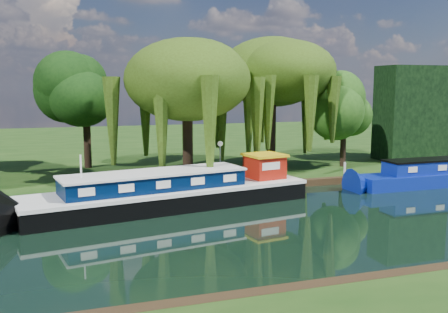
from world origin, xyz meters
name	(u,v)px	position (x,y,z in m)	size (l,w,h in m)	color
ground	(276,224)	(0.00, 0.00, 0.00)	(120.00, 120.00, 0.00)	black
far_bank	(153,145)	(0.00, 34.00, 0.23)	(120.00, 52.00, 0.45)	#16370F
dutch_barge	(172,192)	(-4.05, 5.07, 0.84)	(16.54, 6.46, 3.41)	black
narrowboat	(447,174)	(15.33, 5.62, 0.71)	(13.58, 2.32, 1.98)	navy
white_cruiser	(431,181)	(15.19, 6.90, 0.00)	(1.78, 2.06, 1.09)	silver
willow_left	(187,82)	(-1.65, 11.03, 6.98)	(7.50, 7.50, 8.99)	black
willow_right	(272,81)	(5.64, 13.61, 7.15)	(7.54, 7.54, 9.19)	black
tree_far_mid	(86,95)	(-7.89, 18.01, 6.04)	(4.95, 4.95, 8.10)	black
tree_far_right	(344,110)	(11.28, 12.39, 4.87)	(3.91, 3.91, 6.40)	black
conifer_hedge	(413,113)	(19.00, 14.00, 4.45)	(6.00, 3.00, 8.00)	black
lamppost	(220,150)	(0.50, 10.50, 2.42)	(0.36, 0.36, 2.56)	silver
mooring_posts	(215,177)	(-0.50, 8.40, 0.95)	(19.16, 0.16, 1.00)	silver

